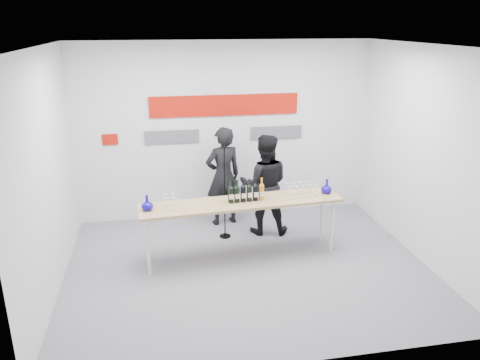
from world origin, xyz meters
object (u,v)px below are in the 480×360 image
object	(u,v)px
presenter_right	(264,185)
mic_stand	(225,210)
presenter_left	(223,176)
tasting_table	(241,206)

from	to	relation	value
presenter_right	mic_stand	size ratio (longest dim) A/B	1.08
presenter_left	mic_stand	xyz separation A→B (m)	(-0.06, -0.56, -0.37)
presenter_right	mic_stand	world-z (taller)	presenter_right
tasting_table	presenter_right	distance (m)	0.92
tasting_table	presenter_left	bearing A→B (deg)	89.27
presenter_right	mic_stand	distance (m)	0.75
tasting_table	mic_stand	bearing A→B (deg)	97.07
presenter_right	mic_stand	bearing A→B (deg)	18.31
presenter_right	presenter_left	bearing A→B (deg)	-27.71
tasting_table	mic_stand	world-z (taller)	mic_stand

